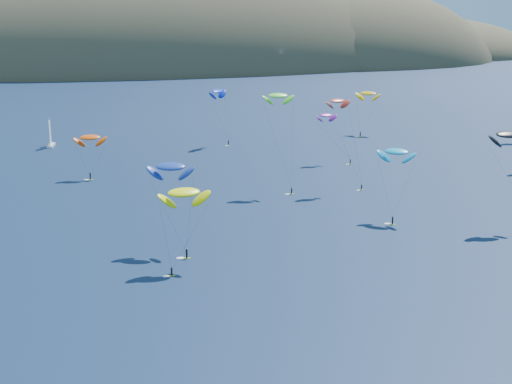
% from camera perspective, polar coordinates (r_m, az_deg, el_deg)
% --- Properties ---
extents(island, '(730.00, 300.00, 210.00)m').
position_cam_1_polar(island, '(638.65, -7.46, 9.32)').
color(island, '#3D3526').
rests_on(island, ground).
extents(sailboat, '(9.04, 7.77, 11.04)m').
position_cam_1_polar(sailboat, '(265.40, -16.08, 3.71)').
color(sailboat, silver).
rests_on(sailboat, ground).
extents(kitesurfer_1, '(9.14, 6.83, 14.25)m').
position_cam_1_polar(kitesurfer_1, '(214.01, -13.14, 4.28)').
color(kitesurfer_1, '#98C515').
rests_on(kitesurfer_1, ground).
extents(kitesurfer_2, '(9.87, 9.09, 17.07)m').
position_cam_1_polar(kitesurfer_2, '(137.78, -5.78, -0.04)').
color(kitesurfer_2, '#98C515').
rests_on(kitesurfer_2, ground).
extents(kitesurfer_3, '(8.48, 11.08, 27.78)m').
position_cam_1_polar(kitesurfer_3, '(194.05, 1.78, 7.71)').
color(kitesurfer_3, '#98C515').
rests_on(kitesurfer_3, ground).
extents(kitesurfer_4, '(9.47, 9.49, 21.72)m').
position_cam_1_polar(kitesurfer_4, '(258.15, -3.11, 8.06)').
color(kitesurfer_4, '#98C515').
rests_on(kitesurfer_4, ground).
extents(kitesurfer_5, '(9.38, 11.52, 18.19)m').
position_cam_1_polar(kitesurfer_5, '(171.48, 11.18, 3.18)').
color(kitesurfer_5, '#98C515').
rests_on(kitesurfer_5, ground).
extents(kitesurfer_6, '(10.39, 8.89, 16.94)m').
position_cam_1_polar(kitesurfer_6, '(230.10, 5.64, 6.13)').
color(kitesurfer_6, '#98C515').
rests_on(kitesurfer_6, ground).
extents(kitesurfer_7, '(9.66, 11.87, 23.45)m').
position_cam_1_polar(kitesurfer_7, '(172.04, 19.55, 4.35)').
color(kitesurfer_7, '#98C515').
rests_on(kitesurfer_7, ground).
extents(kitesurfer_9, '(9.70, 8.61, 25.92)m').
position_cam_1_polar(kitesurfer_9, '(196.52, 6.55, 7.25)').
color(kitesurfer_9, '#98C515').
rests_on(kitesurfer_9, ground).
extents(kitesurfer_10, '(10.26, 13.16, 19.61)m').
position_cam_1_polar(kitesurfer_10, '(148.08, -6.85, 2.02)').
color(kitesurfer_10, '#98C515').
rests_on(kitesurfer_10, ground).
extents(kitesurfer_11, '(12.37, 14.22, 18.26)m').
position_cam_1_polar(kitesurfer_11, '(284.09, 8.96, 7.80)').
color(kitesurfer_11, '#98C515').
rests_on(kitesurfer_11, ground).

